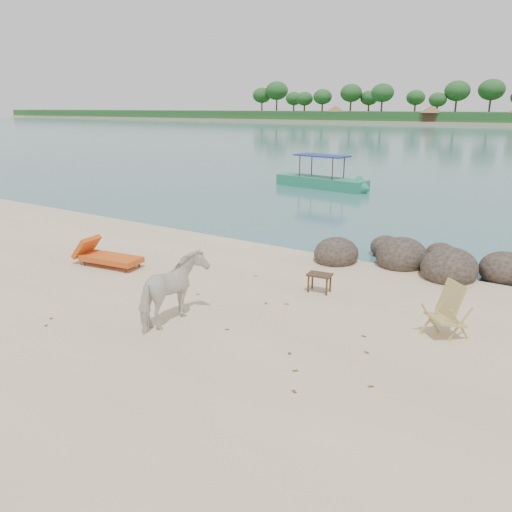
{
  "coord_description": "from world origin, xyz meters",
  "views": [
    {
      "loc": [
        6.56,
        -7.37,
        4.36
      ],
      "look_at": [
        0.42,
        2.0,
        1.0
      ],
      "focal_mm": 35.0,
      "sensor_mm": 36.0,
      "label": 1
    }
  ],
  "objects_px": {
    "cow": "(173,291)",
    "boat_near": "(322,160)",
    "deck_chair": "(446,313)",
    "lounge_chair": "(111,256)",
    "boulders": "(423,262)",
    "side_table": "(319,284)"
  },
  "relations": [
    {
      "from": "side_table",
      "to": "lounge_chair",
      "type": "height_order",
      "value": "lounge_chair"
    },
    {
      "from": "cow",
      "to": "deck_chair",
      "type": "relative_size",
      "value": 1.65
    },
    {
      "from": "deck_chair",
      "to": "lounge_chair",
      "type": "bearing_deg",
      "value": -133.14
    },
    {
      "from": "boulders",
      "to": "deck_chair",
      "type": "bearing_deg",
      "value": -69.21
    },
    {
      "from": "deck_chair",
      "to": "boat_near",
      "type": "relative_size",
      "value": 0.17
    },
    {
      "from": "boulders",
      "to": "lounge_chair",
      "type": "relative_size",
      "value": 2.9
    },
    {
      "from": "side_table",
      "to": "boat_near",
      "type": "height_order",
      "value": "boat_near"
    },
    {
      "from": "side_table",
      "to": "deck_chair",
      "type": "xyz_separation_m",
      "value": [
        3.14,
        -0.86,
        0.28
      ]
    },
    {
      "from": "cow",
      "to": "deck_chair",
      "type": "bearing_deg",
      "value": -159.17
    },
    {
      "from": "cow",
      "to": "lounge_chair",
      "type": "distance_m",
      "value": 4.53
    },
    {
      "from": "cow",
      "to": "boat_near",
      "type": "bearing_deg",
      "value": -78.37
    },
    {
      "from": "side_table",
      "to": "lounge_chair",
      "type": "bearing_deg",
      "value": -173.54
    },
    {
      "from": "cow",
      "to": "boat_near",
      "type": "xyz_separation_m",
      "value": [
        -5.69,
        18.49,
        0.77
      ]
    },
    {
      "from": "boulders",
      "to": "cow",
      "type": "relative_size",
      "value": 3.78
    },
    {
      "from": "boulders",
      "to": "lounge_chair",
      "type": "height_order",
      "value": "boulders"
    },
    {
      "from": "side_table",
      "to": "deck_chair",
      "type": "bearing_deg",
      "value": -22.01
    },
    {
      "from": "boulders",
      "to": "cow",
      "type": "height_order",
      "value": "cow"
    },
    {
      "from": "lounge_chair",
      "to": "boat_near",
      "type": "xyz_separation_m",
      "value": [
        -1.59,
        16.59,
        1.16
      ]
    },
    {
      "from": "cow",
      "to": "boat_near",
      "type": "relative_size",
      "value": 0.28
    },
    {
      "from": "lounge_chair",
      "to": "deck_chair",
      "type": "bearing_deg",
      "value": -4.53
    },
    {
      "from": "side_table",
      "to": "boat_near",
      "type": "bearing_deg",
      "value": 109.25
    },
    {
      "from": "boulders",
      "to": "boat_near",
      "type": "relative_size",
      "value": 1.05
    }
  ]
}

